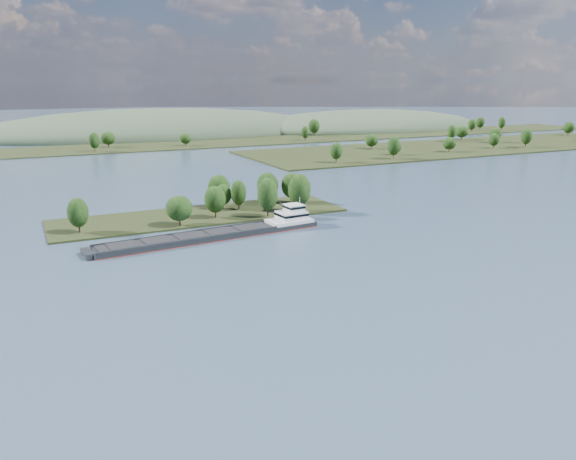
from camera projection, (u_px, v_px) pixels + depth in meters
ground at (272, 266)px, 142.21m from camera, size 1800.00×1800.00×0.00m
tree_island at (223, 203)px, 195.50m from camera, size 100.00×30.78×14.75m
right_bank at (467, 146)px, 395.66m from camera, size 320.00×90.00×15.00m
back_shoreline at (116, 147)px, 388.47m from camera, size 900.00×60.00×16.19m
hill_east at (367, 128)px, 555.88m from camera, size 260.00×140.00×36.00m
hill_west at (159, 133)px, 498.11m from camera, size 320.00×160.00×44.00m
cargo_barge at (225, 232)px, 169.28m from camera, size 72.32×15.22×9.72m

